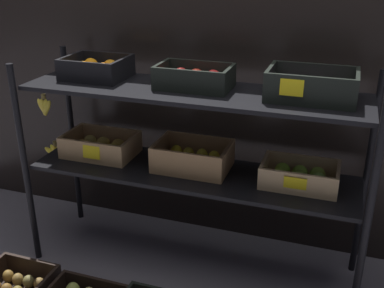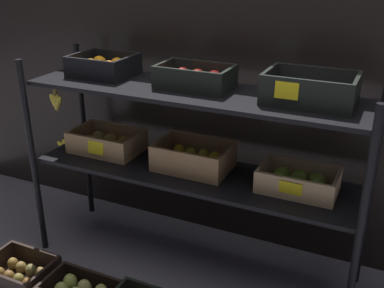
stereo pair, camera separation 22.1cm
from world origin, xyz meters
The scene contains 4 objects.
ground_plane centered at (0.00, 0.00, 0.00)m, with size 10.00×10.00×0.00m, color slate.
storefront_wall centered at (0.00, 0.42, 0.89)m, with size 4.02×0.12×1.78m, color black.
display_rack centered at (-0.01, 0.02, 0.74)m, with size 1.75×0.47×1.09m.
crate_ground_kiwi centered at (-0.72, -0.50, 0.05)m, with size 0.33×0.25×0.12m.
Camera 1 is at (0.65, -1.93, 1.55)m, focal length 43.44 mm.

